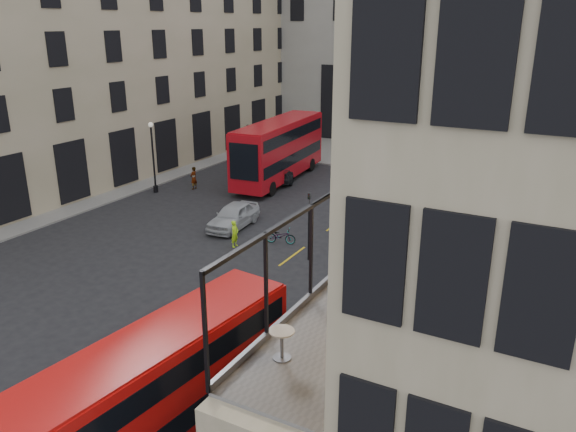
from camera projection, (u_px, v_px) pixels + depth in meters
The scene contains 31 objects.
ground at pixel (184, 382), 20.14m from camera, with size 140.00×140.00×0.00m, color black.
host_building_main at pixel (502, 223), 13.10m from camera, with size 7.26×11.40×15.10m.
host_frontage at pixel (355, 382), 16.47m from camera, with size 3.00×11.00×4.50m, color #BEAD8E.
cafe_floor at pixel (358, 312), 15.72m from camera, with size 3.00×10.00×0.10m, color slate.
building_left at pixel (67, 34), 45.21m from camera, with size 14.60×50.60×22.00m.
gateway at pixel (428, 51), 59.18m from camera, with size 35.00×10.60×18.00m.
pavement_far at pixel (382, 155), 54.38m from camera, with size 40.00×12.00×0.12m, color slate.
pavement_left at pixel (45, 203), 40.02m from camera, with size 8.00×48.00×0.12m, color slate.
traffic_light_near at pixel (309, 218), 29.76m from camera, with size 0.16×0.20×3.80m.
traffic_light_far at pixel (248, 140), 49.37m from camera, with size 0.16×0.20×3.80m.
street_lamp_a at pixel (154, 161), 41.98m from camera, with size 0.36×0.36×5.33m.
street_lamp_b at pixel (368, 138), 50.30m from camera, with size 0.36×0.36×5.33m.
bus_near at pixel (158, 388), 16.27m from camera, with size 3.28×9.99×3.92m.
bus_far at pixel (279, 147), 45.09m from camera, with size 3.83×12.36×4.85m.
car_a at pixel (233, 216), 35.15m from camera, with size 1.82×4.52×1.54m, color #AAADB2.
car_b at pixel (410, 182), 42.75m from camera, with size 1.60×4.59×1.51m, color #AD260A.
car_c at pixel (282, 171), 45.81m from camera, with size 2.16×5.32×1.54m, color black.
bicycle at pixel (281, 236), 32.67m from camera, with size 0.61×1.75×0.92m, color gray.
cyclist at pixel (235, 234), 32.11m from camera, with size 0.57×0.38×1.57m, color #B8F81A.
pedestrian_a at pixel (254, 156), 50.40m from camera, with size 0.87×0.68×1.79m, color gray.
pedestrian_b at pixel (309, 153), 51.88m from camera, with size 1.05×0.60×1.63m, color gray.
pedestrian_c at pixel (422, 173), 45.11m from camera, with size 0.90×0.37×1.53m, color gray.
pedestrian_d at pixel (460, 170), 45.29m from camera, with size 0.94×0.61×1.93m, color gray.
pedestrian_e at pixel (194, 178), 43.27m from camera, with size 0.64×0.42×1.76m, color gray.
cafe_table_near at pixel (282, 340), 13.30m from camera, with size 0.61×0.61×0.76m.
cafe_table_mid at pixel (339, 288), 15.93m from camera, with size 0.59×0.59×0.73m.
cafe_table_far at pixel (372, 249), 18.69m from camera, with size 0.59×0.59×0.74m.
cafe_chair_a at pixel (340, 378), 12.34m from camera, with size 0.38×0.38×0.77m.
cafe_chair_b at pixel (380, 310), 15.11m from camera, with size 0.51×0.51×0.95m.
cafe_chair_c at pixel (397, 297), 15.93m from camera, with size 0.46×0.46×0.87m.
cafe_chair_d at pixel (429, 268), 17.75m from camera, with size 0.45×0.45×0.88m.
Camera 1 is at (11.45, -13.22, 12.23)m, focal length 35.00 mm.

